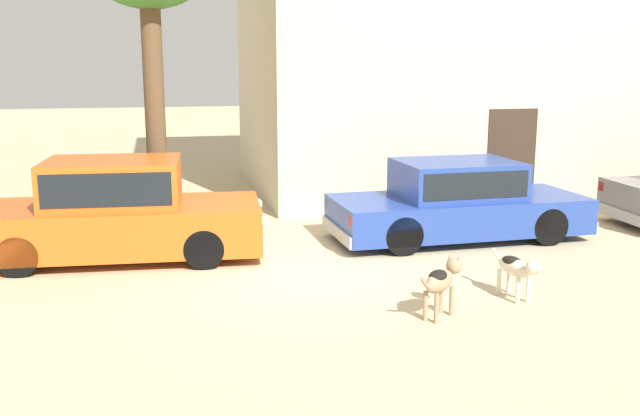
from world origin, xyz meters
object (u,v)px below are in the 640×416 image
Objects in this scene: parked_sedan_second at (457,201)px; stray_dog_spotted at (517,268)px; stray_dog_tan at (442,279)px; parked_sedan_nearest at (117,211)px.

parked_sedan_second is 4.33× the size of stray_dog_spotted.
stray_dog_spotted is 1.31× the size of stray_dog_tan.
parked_sedan_second is at bearing 162.49° from stray_dog_spotted.
parked_sedan_second reaches higher than stray_dog_tan.
stray_dog_spotted is at bearing -19.93° from stray_dog_tan.
stray_dog_spotted is (5.16, -3.23, -0.34)m from parked_sedan_nearest.
stray_dog_tan is (-1.20, -0.38, 0.04)m from stray_dog_spotted.
parked_sedan_second is at bearing 4.04° from parked_sedan_nearest.
stray_dog_spotted is at bearing -101.32° from parked_sedan_second.
parked_sedan_nearest is 5.73m from parked_sedan_second.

